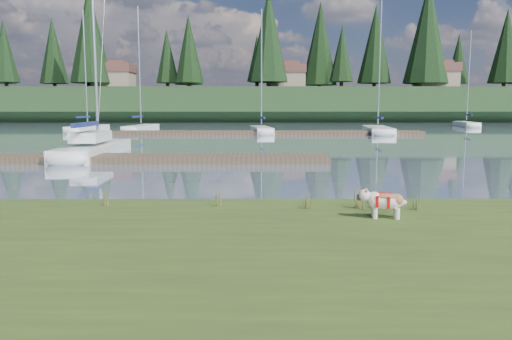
{
  "coord_description": "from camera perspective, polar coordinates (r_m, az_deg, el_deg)",
  "views": [
    {
      "loc": [
        0.87,
        -12.23,
        2.36
      ],
      "look_at": [
        0.9,
        -0.5,
        0.86
      ],
      "focal_mm": 35.0,
      "sensor_mm": 36.0,
      "label": 1
    }
  ],
  "objects": [
    {
      "name": "mud_lip",
      "position": [
        10.91,
        -4.73,
        -4.84
      ],
      "size": [
        60.0,
        0.5,
        0.14
      ],
      "primitive_type": "cube",
      "color": "#33281C",
      "rests_on": "ground"
    },
    {
      "name": "conifer_4",
      "position": [
        78.99,
        1.44,
        15.08
      ],
      "size": [
        6.16,
        6.16,
        15.1
      ],
      "color": "#382619",
      "rests_on": "ridge"
    },
    {
      "name": "ridge",
      "position": [
        85.24,
        -0.74,
        7.37
      ],
      "size": [
        200.0,
        20.0,
        5.0
      ],
      "primitive_type": "cube",
      "color": "#1B3218",
      "rests_on": "ground"
    },
    {
      "name": "sailboat_bg_5",
      "position": [
        64.45,
        22.76,
        4.9
      ],
      "size": [
        2.77,
        7.95,
        11.17
      ],
      "rotation": [
        0.0,
        0.0,
        1.41
      ],
      "color": "white",
      "rests_on": "ground"
    },
    {
      "name": "sailboat_bg_2",
      "position": [
        44.75,
        0.52,
        4.68
      ],
      "size": [
        2.15,
        7.23,
        10.79
      ],
      "rotation": [
        0.0,
        0.0,
        1.68
      ],
      "color": "white",
      "rests_on": "ground"
    },
    {
      "name": "sailboat_bg_0",
      "position": [
        50.39,
        -18.35,
        4.59
      ],
      "size": [
        2.23,
        7.93,
        11.36
      ],
      "rotation": [
        0.0,
        0.0,
        1.48
      ],
      "color": "white",
      "rests_on": "ground"
    },
    {
      "name": "sailboat_main",
      "position": [
        25.75,
        -17.6,
        2.62
      ],
      "size": [
        1.97,
        8.87,
        12.69
      ],
      "rotation": [
        0.0,
        0.0,
        1.6
      ],
      "color": "white",
      "rests_on": "ground"
    },
    {
      "name": "conifer_1",
      "position": [
        93.15,
        -26.81,
        12.01
      ],
      "size": [
        4.4,
        4.4,
        11.3
      ],
      "color": "#382619",
      "rests_on": "ridge"
    },
    {
      "name": "bank",
      "position": [
        6.66,
        -7.8,
        -11.91
      ],
      "size": [
        60.0,
        9.0,
        0.35
      ],
      "primitive_type": "cube",
      "color": "#384D1B",
      "rests_on": "ground"
    },
    {
      "name": "conifer_5",
      "position": [
        83.87,
        9.8,
        12.97
      ],
      "size": [
        3.96,
        3.96,
        10.35
      ],
      "color": "#382619",
      "rests_on": "ridge"
    },
    {
      "name": "conifer_6",
      "position": [
        85.49,
        19.0,
        14.71
      ],
      "size": [
        7.04,
        7.04,
        17.0
      ],
      "color": "#382619",
      "rests_on": "ridge"
    },
    {
      "name": "house_2",
      "position": [
        86.44,
        19.86,
        10.13
      ],
      "size": [
        6.3,
        5.3,
        4.65
      ],
      "color": "gray",
      "rests_on": "ridge"
    },
    {
      "name": "conifer_2",
      "position": [
        85.04,
        -18.47,
        14.47
      ],
      "size": [
        6.6,
        6.6,
        16.05
      ],
      "color": "#382619",
      "rests_on": "ridge"
    },
    {
      "name": "weed_1",
      "position": [
        9.9,
        5.93,
        -3.24
      ],
      "size": [
        0.17,
        0.14,
        0.49
      ],
      "color": "#475B23",
      "rests_on": "bank"
    },
    {
      "name": "weed_0",
      "position": [
        10.15,
        -4.49,
        -2.97
      ],
      "size": [
        0.17,
        0.14,
        0.49
      ],
      "color": "#475B23",
      "rests_on": "bank"
    },
    {
      "name": "weed_4",
      "position": [
        10.12,
        13.52,
        -3.37
      ],
      "size": [
        0.17,
        0.14,
        0.41
      ],
      "color": "#475B23",
      "rests_on": "bank"
    },
    {
      "name": "house_0",
      "position": [
        85.5,
        -15.93,
        10.32
      ],
      "size": [
        6.3,
        5.3,
        4.65
      ],
      "color": "gray",
      "rests_on": "ridge"
    },
    {
      "name": "dock_near",
      "position": [
        21.89,
        -13.0,
        1.31
      ],
      "size": [
        16.0,
        2.0,
        0.3
      ],
      "primitive_type": "cube",
      "color": "#4C3D2C",
      "rests_on": "ground"
    },
    {
      "name": "weed_2",
      "position": [
        10.05,
        11.56,
        -2.87
      ],
      "size": [
        0.17,
        0.14,
        0.62
      ],
      "color": "#475B23",
      "rests_on": "bank"
    },
    {
      "name": "sailboat_bg_3",
      "position": [
        46.49,
        13.6,
        4.56
      ],
      "size": [
        2.99,
        9.82,
        14.01
      ],
      "rotation": [
        0.0,
        0.0,
        1.46
      ],
      "color": "white",
      "rests_on": "ground"
    },
    {
      "name": "house_1",
      "position": [
        83.54,
        3.43,
        10.66
      ],
      "size": [
        6.3,
        5.3,
        4.65
      ],
      "color": "gray",
      "rests_on": "ridge"
    },
    {
      "name": "conifer_7",
      "position": [
        93.36,
        26.67,
        12.56
      ],
      "size": [
        5.28,
        5.28,
        13.2
      ],
      "color": "#382619",
      "rests_on": "ridge"
    },
    {
      "name": "weed_5",
      "position": [
        10.25,
        17.96,
        -3.16
      ],
      "size": [
        0.17,
        0.14,
        0.51
      ],
      "color": "#475B23",
      "rests_on": "bank"
    },
    {
      "name": "dock_far",
      "position": [
        42.3,
        1.38,
        4.28
      ],
      "size": [
        26.0,
        2.2,
        0.3
      ],
      "primitive_type": "cube",
      "color": "#4C3D2C",
      "rests_on": "ground"
    },
    {
      "name": "sailboat_bg_1",
      "position": [
        50.33,
        -12.74,
        4.79
      ],
      "size": [
        2.28,
        8.04,
        11.83
      ],
      "rotation": [
        0.0,
        0.0,
        1.48
      ],
      "color": "white",
      "rests_on": "ground"
    },
    {
      "name": "bulldog",
      "position": [
        9.32,
        14.45,
        -3.38
      ],
      "size": [
        0.87,
        0.43,
        0.51
      ],
      "rotation": [
        0.0,
        0.0,
        3.0
      ],
      "color": "silver",
      "rests_on": "bank"
    },
    {
      "name": "conifer_3",
      "position": [
        85.45,
        -7.68,
        13.51
      ],
      "size": [
        4.84,
        4.84,
        12.25
      ],
      "color": "#382619",
      "rests_on": "ridge"
    },
    {
      "name": "weed_3",
      "position": [
        10.63,
        -16.71,
        -2.87
      ],
      "size": [
        0.17,
        0.14,
        0.45
      ],
      "color": "#475B23",
      "rests_on": "bank"
    },
    {
      "name": "ground",
      "position": [
        42.31,
        -1.33,
        4.08
      ],
      "size": [
        200.0,
        200.0,
        0.0
      ],
      "primitive_type": "plane",
      "color": "slate",
      "rests_on": "ground"
    }
  ]
}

